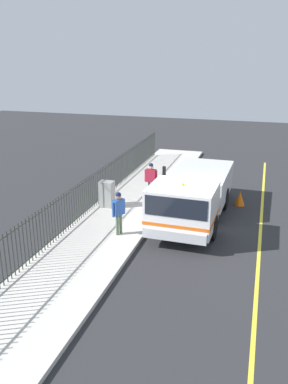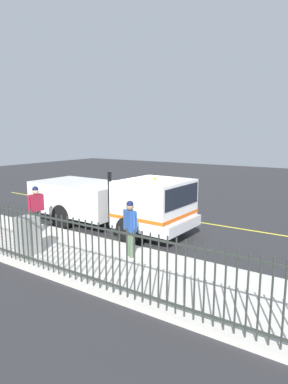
# 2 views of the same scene
# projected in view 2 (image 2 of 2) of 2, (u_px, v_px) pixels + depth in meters

# --- Properties ---
(ground_plane) EXTENTS (57.24, 57.24, 0.00)m
(ground_plane) POSITION_uv_depth(u_px,v_px,m) (139.00, 232.00, 12.60)
(ground_plane) COLOR #2B2B2D
(ground_plane) RESTS_ON ground
(sidewalk_slab) EXTENTS (3.06, 26.02, 0.15)m
(sidewalk_slab) POSITION_uv_depth(u_px,v_px,m) (78.00, 255.00, 9.95)
(sidewalk_slab) COLOR beige
(sidewalk_slab) RESTS_ON ground
(lane_marking) EXTENTS (0.12, 23.42, 0.01)m
(lane_marking) POSITION_uv_depth(u_px,v_px,m) (171.00, 218.00, 14.69)
(lane_marking) COLOR yellow
(lane_marking) RESTS_ON ground
(work_truck) EXTENTS (2.60, 7.04, 2.42)m
(work_truck) POSITION_uv_depth(u_px,v_px,m) (116.00, 200.00, 12.67)
(work_truck) COLOR white
(work_truck) RESTS_ON ground
(worker_standing) EXTENTS (0.41, 0.56, 1.67)m
(worker_standing) POSITION_uv_depth(u_px,v_px,m) (130.00, 223.00, 9.46)
(worker_standing) COLOR #264C99
(worker_standing) RESTS_ON sidewalk_slab
(pedestrian_distant) EXTENTS (0.63, 0.27, 1.71)m
(pedestrian_distant) POSITION_uv_depth(u_px,v_px,m) (36.00, 204.00, 11.83)
(pedestrian_distant) COLOR maroon
(pedestrian_distant) RESTS_ON sidewalk_slab
(iron_fence) EXTENTS (0.04, 22.15, 1.58)m
(iron_fence) POSITION_uv_depth(u_px,v_px,m) (39.00, 239.00, 8.66)
(iron_fence) COLOR #2D332D
(iron_fence) RESTS_ON sidewalk_slab
(utility_cabinet) EXTENTS (0.61, 0.48, 1.16)m
(utility_cabinet) POSITION_uv_depth(u_px,v_px,m) (28.00, 235.00, 9.74)
(utility_cabinet) COLOR gray
(utility_cabinet) RESTS_ON sidewalk_slab
(traffic_cone) EXTENTS (0.46, 0.46, 0.66)m
(traffic_cone) POSITION_uv_depth(u_px,v_px,m) (99.00, 206.00, 15.66)
(traffic_cone) COLOR orange
(traffic_cone) RESTS_ON ground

